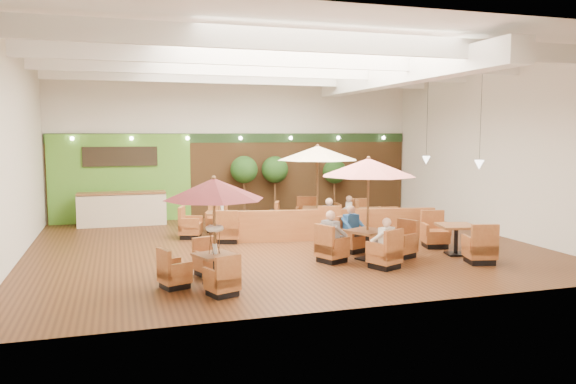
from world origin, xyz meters
name	(u,v)px	position (x,y,z in m)	size (l,w,h in m)	color
room	(280,120)	(0.25, 1.22, 3.63)	(14.04, 14.00, 5.52)	#381E0F
service_counter	(122,209)	(-4.40, 5.10, 0.58)	(3.00, 0.75, 1.18)	beige
booth_divider	(326,225)	(1.48, 0.40, 0.47)	(6.81, 0.18, 0.94)	brown
table_0	(212,207)	(-2.64, -3.60, 1.68)	(2.29, 2.42, 2.35)	brown
table_1	(368,190)	(1.56, -2.35, 1.81)	(2.79, 2.79, 2.66)	brown
table_2	(317,174)	(1.64, 1.65, 1.94)	(3.00, 3.00, 2.89)	brown
table_3	(214,223)	(-1.69, 1.92, 0.46)	(1.95, 2.79, 1.56)	brown
table_4	(456,240)	(4.06, -2.53, 0.39)	(1.11, 2.87, 1.03)	brown
table_5	(364,221)	(3.26, 1.53, 0.35)	(1.77, 2.60, 0.95)	brown
topiary_0	(244,172)	(0.04, 5.30, 1.78)	(1.03, 1.03, 2.39)	black
topiary_1	(275,172)	(1.24, 5.30, 1.76)	(1.02, 1.02, 2.36)	black
topiary_2	(335,174)	(3.69, 5.30, 1.64)	(0.95, 0.95, 2.20)	black
diner_0	(385,238)	(1.56, -3.33, 0.75)	(0.43, 0.41, 0.77)	white
diner_1	(352,224)	(1.56, -1.38, 0.76)	(0.44, 0.39, 0.82)	#215192
diner_2	(332,232)	(0.58, -2.35, 0.78)	(0.45, 0.48, 0.86)	gray
diner_3	(329,214)	(1.64, 0.59, 0.76)	(0.45, 0.42, 0.81)	#215192
diner_4	(347,209)	(2.70, 1.65, 0.73)	(0.38, 0.41, 0.73)	white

